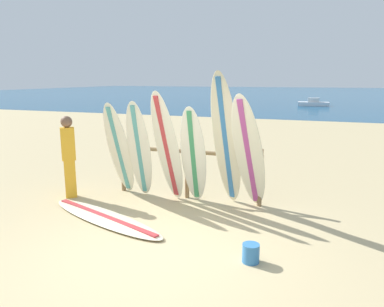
{
  "coord_description": "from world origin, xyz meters",
  "views": [
    {
      "loc": [
        2.16,
        -4.35,
        2.44
      ],
      "look_at": [
        -0.39,
        2.79,
        0.88
      ],
      "focal_mm": 34.37,
      "sensor_mm": 36.0,
      "label": 1
    }
  ],
  "objects_px": {
    "surfboard_leaning_left": "(139,150)",
    "sand_bucket": "(251,253)",
    "surfboard_leaning_center": "(193,156)",
    "small_boat_offshore": "(313,103)",
    "surfboard_leaning_right": "(249,154)",
    "surfboard_lying_on_sand": "(104,218)",
    "surfboard_leaning_far_left": "(119,150)",
    "surfboard_leaning_center_right": "(226,141)",
    "surfboard_rack": "(187,163)",
    "surfboard_leaning_center_left": "(167,148)",
    "beachgoer_standing": "(69,153)"
  },
  "relations": [
    {
      "from": "surfboard_leaning_center_left",
      "to": "beachgoer_standing",
      "type": "bearing_deg",
      "value": -170.64
    },
    {
      "from": "surfboard_leaning_center",
      "to": "beachgoer_standing",
      "type": "bearing_deg",
      "value": -170.82
    },
    {
      "from": "surfboard_leaning_left",
      "to": "surfboard_rack",
      "type": "bearing_deg",
      "value": 23.31
    },
    {
      "from": "surfboard_leaning_left",
      "to": "surfboard_leaning_center_left",
      "type": "xyz_separation_m",
      "value": [
        0.64,
        -0.06,
        0.1
      ]
    },
    {
      "from": "surfboard_rack",
      "to": "surfboard_leaning_center_left",
      "type": "bearing_deg",
      "value": -118.7
    },
    {
      "from": "surfboard_leaning_left",
      "to": "small_boat_offshore",
      "type": "bearing_deg",
      "value": 84.74
    },
    {
      "from": "surfboard_leaning_far_left",
      "to": "surfboard_leaning_center_left",
      "type": "xyz_separation_m",
      "value": [
        1.09,
        -0.05,
        0.12
      ]
    },
    {
      "from": "surfboard_leaning_center_right",
      "to": "sand_bucket",
      "type": "xyz_separation_m",
      "value": [
        0.88,
        -2.01,
        -1.16
      ]
    },
    {
      "from": "surfboard_leaning_left",
      "to": "beachgoer_standing",
      "type": "xyz_separation_m",
      "value": [
        -1.41,
        -0.4,
        -0.08
      ]
    },
    {
      "from": "surfboard_leaning_left",
      "to": "small_boat_offshore",
      "type": "distance_m",
      "value": 28.04
    },
    {
      "from": "surfboard_lying_on_sand",
      "to": "sand_bucket",
      "type": "distance_m",
      "value": 2.79
    },
    {
      "from": "surfboard_leaning_left",
      "to": "sand_bucket",
      "type": "distance_m",
      "value": 3.37
    },
    {
      "from": "surfboard_rack",
      "to": "surfboard_lying_on_sand",
      "type": "xyz_separation_m",
      "value": [
        -0.95,
        -1.62,
        -0.7
      ]
    },
    {
      "from": "surfboard_leaning_center_right",
      "to": "surfboard_leaning_far_left",
      "type": "bearing_deg",
      "value": -176.73
    },
    {
      "from": "surfboard_leaning_far_left",
      "to": "small_boat_offshore",
      "type": "xyz_separation_m",
      "value": [
        3.02,
        27.93,
        -0.74
      ]
    },
    {
      "from": "surfboard_leaning_left",
      "to": "sand_bucket",
      "type": "height_order",
      "value": "surfboard_leaning_left"
    },
    {
      "from": "surfboard_leaning_right",
      "to": "surfboard_lying_on_sand",
      "type": "bearing_deg",
      "value": -152.71
    },
    {
      "from": "surfboard_rack",
      "to": "beachgoer_standing",
      "type": "height_order",
      "value": "beachgoer_standing"
    },
    {
      "from": "surfboard_leaning_center_left",
      "to": "sand_bucket",
      "type": "height_order",
      "value": "surfboard_leaning_center_left"
    },
    {
      "from": "surfboard_leaning_center",
      "to": "beachgoer_standing",
      "type": "distance_m",
      "value": 2.59
    },
    {
      "from": "beachgoer_standing",
      "to": "surfboard_leaning_center",
      "type": "bearing_deg",
      "value": 9.18
    },
    {
      "from": "surfboard_leaning_far_left",
      "to": "surfboard_leaning_right",
      "type": "xyz_separation_m",
      "value": [
        2.68,
        -0.04,
        0.11
      ]
    },
    {
      "from": "surfboard_rack",
      "to": "surfboard_leaning_far_left",
      "type": "xyz_separation_m",
      "value": [
        -1.34,
        -0.39,
        0.26
      ]
    },
    {
      "from": "surfboard_leaning_center_right",
      "to": "surfboard_rack",
      "type": "bearing_deg",
      "value": 163.12
    },
    {
      "from": "surfboard_leaning_center",
      "to": "surfboard_lying_on_sand",
      "type": "bearing_deg",
      "value": -134.17
    },
    {
      "from": "surfboard_leaning_center",
      "to": "surfboard_leaning_right",
      "type": "distance_m",
      "value": 1.09
    },
    {
      "from": "surfboard_rack",
      "to": "beachgoer_standing",
      "type": "relative_size",
      "value": 1.82
    },
    {
      "from": "surfboard_leaning_center_right",
      "to": "small_boat_offshore",
      "type": "distance_m",
      "value": 27.83
    },
    {
      "from": "surfboard_leaning_left",
      "to": "surfboard_leaning_center_right",
      "type": "bearing_deg",
      "value": 3.7
    },
    {
      "from": "surfboard_lying_on_sand",
      "to": "surfboard_leaning_left",
      "type": "bearing_deg",
      "value": 86.85
    },
    {
      "from": "surfboard_leaning_center_left",
      "to": "surfboard_lying_on_sand",
      "type": "bearing_deg",
      "value": -121.01
    },
    {
      "from": "surfboard_leaning_center_right",
      "to": "surfboard_leaning_center_left",
      "type": "bearing_deg",
      "value": -171.06
    },
    {
      "from": "surfboard_lying_on_sand",
      "to": "surfboard_leaning_center_right",
      "type": "bearing_deg",
      "value": 36.52
    },
    {
      "from": "surfboard_lying_on_sand",
      "to": "surfboard_leaning_far_left",
      "type": "bearing_deg",
      "value": 107.41
    },
    {
      "from": "surfboard_leaning_center_right",
      "to": "sand_bucket",
      "type": "relative_size",
      "value": 10.0
    },
    {
      "from": "surfboard_rack",
      "to": "surfboard_leaning_left",
      "type": "distance_m",
      "value": 1.0
    },
    {
      "from": "surfboard_leaning_far_left",
      "to": "sand_bucket",
      "type": "xyz_separation_m",
      "value": [
        3.09,
        -1.88,
        -0.87
      ]
    },
    {
      "from": "surfboard_leaning_center",
      "to": "surfboard_rack",
      "type": "bearing_deg",
      "value": 126.06
    },
    {
      "from": "surfboard_leaning_center_left",
      "to": "sand_bucket",
      "type": "xyz_separation_m",
      "value": [
        2.0,
        -1.83,
        -0.99
      ]
    },
    {
      "from": "surfboard_leaning_left",
      "to": "surfboard_leaning_center_left",
      "type": "height_order",
      "value": "surfboard_leaning_center_left"
    },
    {
      "from": "beachgoer_standing",
      "to": "small_boat_offshore",
      "type": "bearing_deg",
      "value": 82.0
    },
    {
      "from": "surfboard_leaning_right",
      "to": "small_boat_offshore",
      "type": "xyz_separation_m",
      "value": [
        0.34,
        27.97,
        -0.85
      ]
    },
    {
      "from": "surfboard_leaning_far_left",
      "to": "surfboard_leaning_right",
      "type": "height_order",
      "value": "surfboard_leaning_right"
    },
    {
      "from": "surfboard_leaning_left",
      "to": "sand_bucket",
      "type": "bearing_deg",
      "value": -35.65
    },
    {
      "from": "surfboard_leaning_center",
      "to": "small_boat_offshore",
      "type": "xyz_separation_m",
      "value": [
        1.42,
        27.9,
        -0.72
      ]
    },
    {
      "from": "surfboard_leaning_center_left",
      "to": "surfboard_lying_on_sand",
      "type": "distance_m",
      "value": 1.75
    },
    {
      "from": "surfboard_rack",
      "to": "surfboard_leaning_left",
      "type": "relative_size",
      "value": 1.52
    },
    {
      "from": "surfboard_leaning_left",
      "to": "surfboard_leaning_right",
      "type": "relative_size",
      "value": 0.92
    },
    {
      "from": "surfboard_rack",
      "to": "surfboard_leaning_center",
      "type": "xyz_separation_m",
      "value": [
        0.27,
        -0.37,
        0.24
      ]
    },
    {
      "from": "beachgoer_standing",
      "to": "small_boat_offshore",
      "type": "relative_size",
      "value": 0.63
    }
  ]
}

